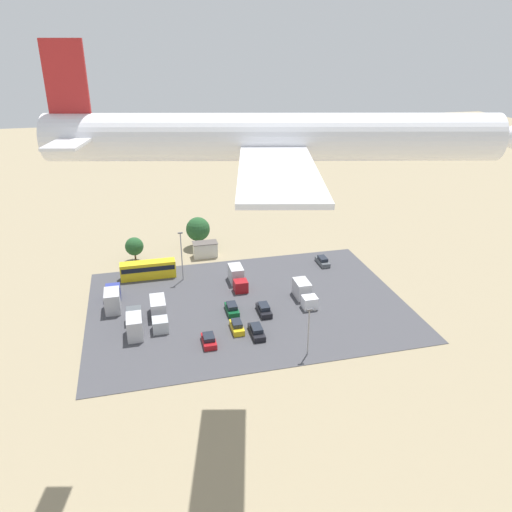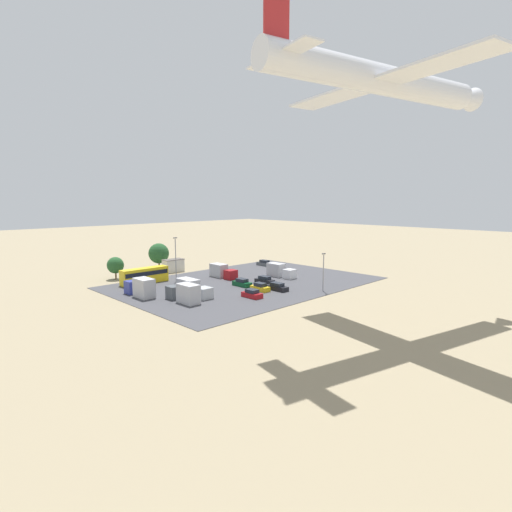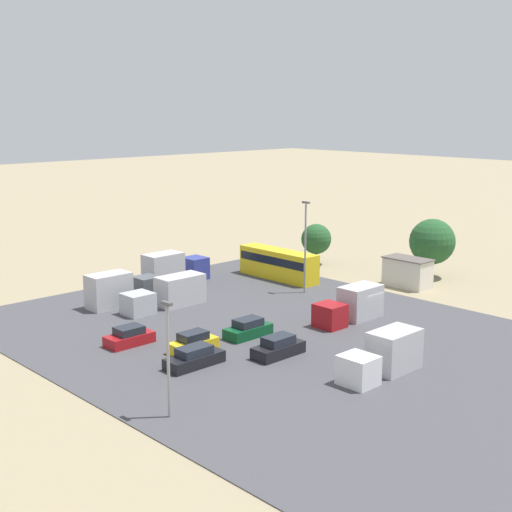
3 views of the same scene
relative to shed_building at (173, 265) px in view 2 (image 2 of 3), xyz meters
name	(u,v)px [view 2 (image 2 of 3)]	position (x,y,z in m)	size (l,w,h in m)	color
ground_plane	(217,276)	(-4.04, 12.57, -1.63)	(400.00, 400.00, 0.00)	gray
parking_lot_surface	(247,283)	(-4.04, 22.86, -1.59)	(54.54, 38.39, 0.08)	#424247
shed_building	(173,265)	(0.00, 0.00, 0.00)	(5.23, 2.90, 3.24)	silver
bus	(145,275)	(12.31, 7.78, 0.26)	(10.51, 2.45, 3.35)	gold
parked_car_0	(277,287)	(-3.25, 32.65, -0.90)	(1.84, 4.78, 1.56)	black
parked_car_1	(264,263)	(-22.90, 9.87, -0.89)	(1.76, 4.58, 1.57)	#4C5156
parked_car_2	(260,287)	(-0.50, 30.58, -0.88)	(1.76, 4.11, 1.61)	gold
parked_car_3	(265,280)	(-6.07, 26.41, -0.86)	(1.86, 4.47, 1.66)	black
parked_car_4	(252,294)	(4.45, 33.39, -0.90)	(1.95, 4.01, 1.55)	maroon
parked_car_5	(242,283)	(-0.85, 24.83, -0.88)	(1.87, 4.31, 1.61)	#0C4723
parked_truck_0	(222,271)	(-3.93, 14.55, -0.15)	(2.45, 7.53, 3.05)	maroon
parked_truck_1	(184,293)	(15.30, 27.23, 0.01)	(2.39, 7.76, 3.40)	#4C5156
parked_truck_2	(192,288)	(11.36, 24.15, -0.19)	(2.48, 8.80, 2.96)	#ADB2B7
parked_truck_3	(280,271)	(-14.19, 23.47, -0.14)	(2.48, 7.42, 3.07)	silver
parked_truck_4	(141,288)	(18.80, 18.05, 0.10)	(2.51, 7.78, 3.60)	navy
tree_near_shed	(115,265)	(14.61, -1.30, 1.61)	(3.79, 3.79, 5.14)	brown
tree_apron_mid	(159,253)	(0.67, -5.69, 2.61)	(5.28, 5.28, 6.88)	brown
light_pole_lot_centre	(323,270)	(-9.29, 39.53, 2.68)	(0.90, 0.28, 7.61)	gray
light_pole_lot_edge	(176,257)	(5.89, 10.28, 3.78)	(0.90, 0.28, 9.77)	gray
airplane	(385,81)	(-0.46, 55.79, 33.45)	(42.50, 35.65, 9.98)	white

